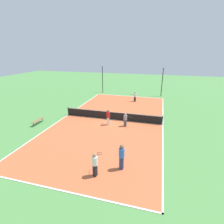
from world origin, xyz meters
TOP-DOWN VIEW (x-y plane):
  - ground_plane at (0.00, 0.00)m, footprint 80.00×80.00m
  - court_surface at (0.00, 0.00)m, footprint 11.07×21.78m
  - tennis_net at (0.00, 0.00)m, footprint 10.87×0.10m
  - bench at (-7.16, -3.21)m, footprint 0.36×1.71m
  - player_near_blue at (2.87, -8.11)m, footprint 0.39×0.39m
  - player_near_white at (1.47, -9.19)m, footprint 0.48×0.97m
  - player_baseline_gray at (1.79, -1.38)m, footprint 0.97×0.44m
  - player_coach_red at (0.01, -1.50)m, footprint 0.66×0.99m
  - player_far_white at (1.38, 7.85)m, footprint 0.99×0.69m
  - tennis_ball_midcourt at (1.72, 7.04)m, footprint 0.07×0.07m
  - tennis_ball_near_net at (3.94, 7.24)m, footprint 0.07×0.07m
  - tennis_ball_left_sideline at (5.10, -5.00)m, footprint 0.07×0.07m
  - tennis_ball_far_baseline at (-1.31, -3.03)m, footprint 0.07×0.07m
  - fence_post_back_left at (-5.15, 12.31)m, footprint 0.12×0.12m
  - fence_post_back_right at (5.15, 12.31)m, footprint 0.12×0.12m

SIDE VIEW (x-z plane):
  - ground_plane at x=0.00m, z-range 0.00..0.00m
  - court_surface at x=0.00m, z-range 0.00..0.02m
  - tennis_ball_midcourt at x=1.72m, z-range 0.02..0.09m
  - tennis_ball_near_net at x=3.94m, z-range 0.02..0.09m
  - tennis_ball_left_sideline at x=5.10m, z-range 0.02..0.09m
  - tennis_ball_far_baseline at x=-1.31m, z-range 0.02..0.09m
  - bench at x=-7.16m, z-range 0.17..0.62m
  - tennis_net at x=0.00m, z-range 0.03..0.99m
  - player_baseline_gray at x=1.79m, z-range 0.11..1.48m
  - player_far_white at x=1.38m, z-range 0.11..1.55m
  - player_near_white at x=1.47m, z-range 0.14..1.74m
  - player_coach_red at x=0.01m, z-range 0.14..1.78m
  - player_near_blue at x=2.87m, z-range 0.16..1.94m
  - fence_post_back_left at x=-5.15m, z-range 0.00..4.66m
  - fence_post_back_right at x=5.15m, z-range 0.00..4.66m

